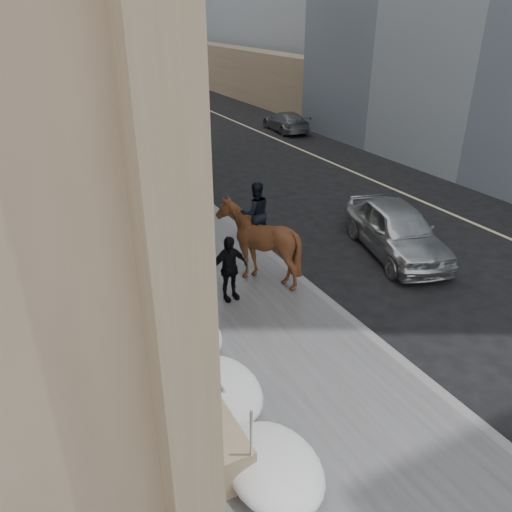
{
  "coord_description": "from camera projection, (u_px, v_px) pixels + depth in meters",
  "views": [
    {
      "loc": [
        -4.25,
        -6.9,
        7.04
      ],
      "look_at": [
        0.66,
        2.61,
        1.7
      ],
      "focal_mm": 35.0,
      "sensor_mm": 36.0,
      "label": 1
    }
  ],
  "objects": [
    {
      "name": "traffic_signal",
      "position": [
        115.0,
        70.0,
        26.92
      ],
      "size": [
        4.1,
        0.22,
        6.0
      ],
      "color": "#2D2D30",
      "rests_on": "ground"
    },
    {
      "name": "car_grey",
      "position": [
        286.0,
        121.0,
        31.43
      ],
      "size": [
        2.07,
        4.33,
        1.22
      ],
      "primitive_type": "imported",
      "rotation": [
        0.0,
        0.0,
        3.05
      ],
      "color": "slate",
      "rests_on": "ground"
    },
    {
      "name": "streetlight_mid",
      "position": [
        174.0,
        74.0,
        20.58
      ],
      "size": [
        1.71,
        0.24,
        8.0
      ],
      "color": "#2D2D30",
      "rests_on": "ground"
    },
    {
      "name": "lane_line",
      "position": [
        374.0,
        181.0,
        22.63
      ],
      "size": [
        0.15,
        70.0,
        0.01
      ],
      "primitive_type": "cube",
      "color": "#BFB78C",
      "rests_on": "ground"
    },
    {
      "name": "curb",
      "position": [
        213.0,
        208.0,
        19.37
      ],
      "size": [
        0.24,
        80.0,
        0.12
      ],
      "primitive_type": "cube",
      "color": "slate",
      "rests_on": "ground"
    },
    {
      "name": "mounted_horse_left",
      "position": [
        200.0,
        293.0,
        11.54
      ],
      "size": [
        1.33,
        2.32,
        2.59
      ],
      "rotation": [
        0.0,
        0.0,
        2.98
      ],
      "color": "#492B16",
      "rests_on": "sidewalk"
    },
    {
      "name": "streetlight_far",
      "position": [
        84.0,
        45.0,
        36.48
      ],
      "size": [
        1.71,
        0.24,
        8.0
      ],
      "color": "#2D2D30",
      "rests_on": "ground"
    },
    {
      "name": "snow_bank",
      "position": [
        120.0,
        236.0,
        16.02
      ],
      "size": [
        1.7,
        18.1,
        0.76
      ],
      "color": "white",
      "rests_on": "sidewalk"
    },
    {
      "name": "car_silver",
      "position": [
        397.0,
        229.0,
        15.62
      ],
      "size": [
        3.11,
        5.11,
        1.63
      ],
      "primitive_type": "imported",
      "rotation": [
        0.0,
        0.0,
        -0.27
      ],
      "color": "#BABEC2",
      "rests_on": "ground"
    },
    {
      "name": "ground",
      "position": [
        285.0,
        385.0,
        10.37
      ],
      "size": [
        140.0,
        140.0,
        0.0
      ],
      "primitive_type": "plane",
      "color": "black",
      "rests_on": "ground"
    },
    {
      "name": "pedestrian",
      "position": [
        229.0,
        268.0,
        12.85
      ],
      "size": [
        1.08,
        0.51,
        1.79
      ],
      "primitive_type": "imported",
      "rotation": [
        0.0,
        0.0,
        0.07
      ],
      "color": "black",
      "rests_on": "sidewalk"
    },
    {
      "name": "mounted_horse_right",
      "position": [
        258.0,
        239.0,
        13.69
      ],
      "size": [
        2.15,
        2.35,
        2.8
      ],
      "rotation": [
        0.0,
        0.0,
        2.99
      ],
      "color": "#482714",
      "rests_on": "sidewalk"
    },
    {
      "name": "sidewalk",
      "position": [
        148.0,
        220.0,
        18.29
      ],
      "size": [
        5.0,
        80.0,
        0.12
      ],
      "primitive_type": "cube",
      "color": "#48484A",
      "rests_on": "ground"
    },
    {
      "name": "far_podium",
      "position": [
        461.0,
        125.0,
        23.8
      ],
      "size": [
        2.0,
        80.0,
        4.0
      ],
      "primitive_type": "cube",
      "color": "#847455",
      "rests_on": "ground"
    }
  ]
}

